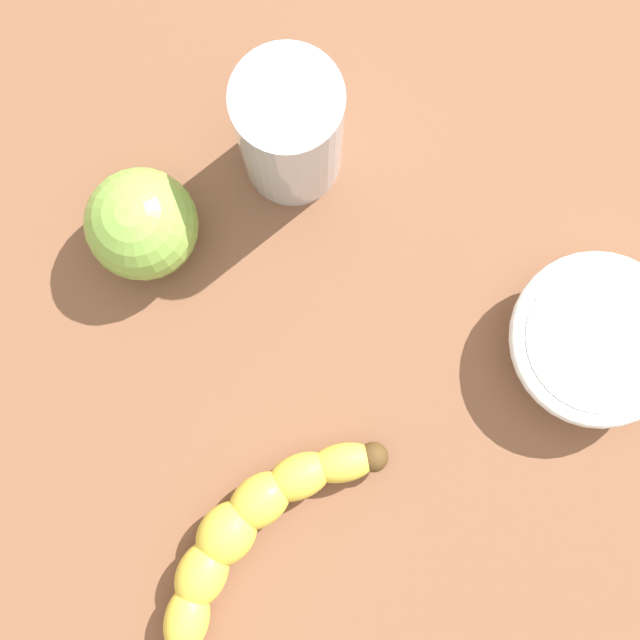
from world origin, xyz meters
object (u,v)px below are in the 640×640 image
ceramic_bowl (588,340)px  green_apple_fruit (138,224)px  banana (238,545)px  smoothie_glass (286,132)px

ceramic_bowl → green_apple_fruit: size_ratio=1.55×
green_apple_fruit → banana: bearing=118.2°
ceramic_bowl → smoothie_glass: bearing=-22.5°
banana → smoothie_glass: smoothie_glass is taller
smoothie_glass → green_apple_fruit: bearing=40.2°
banana → smoothie_glass: (1.93, -28.31, 4.25)cm
banana → ceramic_bowl: ceramic_bowl is taller
banana → ceramic_bowl: (-21.49, -18.61, 0.75)cm
smoothie_glass → ceramic_bowl: bearing=157.5°
smoothie_glass → ceramic_bowl: size_ratio=1.03×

